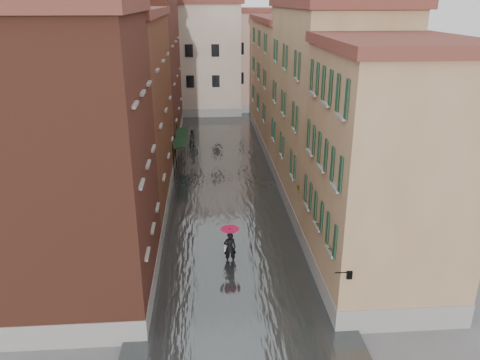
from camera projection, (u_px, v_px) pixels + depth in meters
name	position (u px, v px, depth m)	size (l,w,h in m)	color
ground	(234.00, 265.00, 25.40)	(120.00, 120.00, 0.00)	#5E5E61
floodwater	(224.00, 178.00, 37.46)	(10.00, 60.00, 0.20)	#414647
building_left_near	(78.00, 168.00, 20.71)	(6.00, 8.00, 13.00)	brown
building_left_mid	(120.00, 116.00, 31.03)	(6.00, 14.00, 12.50)	brown
building_left_far	(145.00, 72.00, 44.71)	(6.00, 16.00, 14.00)	brown
building_right_near	(384.00, 175.00, 21.96)	(6.00, 8.00, 11.50)	#97714E
building_right_mid	(327.00, 109.00, 31.92)	(6.00, 14.00, 13.00)	tan
building_right_far	(289.00, 83.00, 46.14)	(6.00, 16.00, 11.50)	#97714E
building_end_cream	(190.00, 59.00, 58.19)	(12.00, 9.00, 13.00)	beige
building_end_pink	(260.00, 61.00, 60.86)	(10.00, 9.00, 12.00)	tan
awning_near	(180.00, 143.00, 38.22)	(1.09, 3.04, 2.80)	black
awning_far	(181.00, 133.00, 41.12)	(1.09, 3.22, 2.80)	black
wall_lantern	(349.00, 274.00, 19.04)	(0.71, 0.22, 0.35)	black
window_planters	(315.00, 209.00, 23.76)	(0.59, 8.12, 0.84)	#975931
pedestrian_main	(230.00, 242.00, 25.15)	(1.04, 1.04, 2.06)	black
pedestrian_far	(193.00, 140.00, 44.74)	(0.91, 0.71, 1.88)	black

